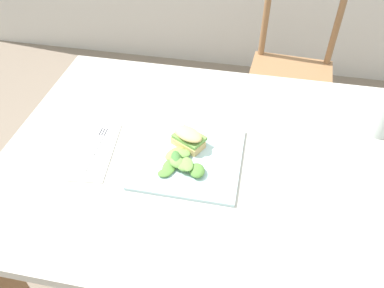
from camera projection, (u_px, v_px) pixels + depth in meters
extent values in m
cube|color=#BCB7AD|center=(217.00, 159.00, 1.06)|extent=(1.20, 0.86, 0.03)
cube|color=#8E6642|center=(105.00, 144.00, 1.65)|extent=(0.07, 0.07, 0.71)
cube|color=#8E6642|center=(359.00, 179.00, 1.50)|extent=(0.07, 0.07, 0.71)
cylinder|color=#8E6642|center=(246.00, 129.00, 1.93)|extent=(0.03, 0.03, 0.43)
cylinder|color=#8E6642|center=(314.00, 141.00, 1.87)|extent=(0.03, 0.03, 0.43)
cylinder|color=#8E6642|center=(255.00, 91.00, 2.17)|extent=(0.03, 0.03, 0.43)
cylinder|color=#8E6642|center=(316.00, 100.00, 2.11)|extent=(0.03, 0.03, 0.43)
cube|color=#8E6642|center=(290.00, 78.00, 1.87)|extent=(0.43, 0.43, 0.02)
cylinder|color=#8E6642|center=(266.00, 16.00, 1.87)|extent=(0.03, 0.03, 0.42)
cylinder|color=#8E6642|center=(337.00, 24.00, 1.81)|extent=(0.03, 0.03, 0.42)
cube|color=silver|center=(189.00, 158.00, 1.04)|extent=(0.28, 0.28, 0.01)
cube|color=#DBB270|center=(188.00, 143.00, 1.06)|extent=(0.10, 0.09, 0.02)
cube|color=#6B9E47|center=(189.00, 137.00, 1.05)|extent=(0.10, 0.09, 0.01)
ellipsoid|color=#DBB270|center=(188.00, 134.00, 1.04)|extent=(0.10, 0.09, 0.02)
ellipsoid|color=#518438|center=(169.00, 167.00, 1.00)|extent=(0.04, 0.06, 0.01)
ellipsoid|color=#6B9E47|center=(183.00, 153.00, 1.03)|extent=(0.04, 0.04, 0.01)
ellipsoid|color=#3D7033|center=(176.00, 158.00, 1.00)|extent=(0.04, 0.06, 0.02)
ellipsoid|color=#6B9E47|center=(177.00, 162.00, 1.00)|extent=(0.06, 0.05, 0.02)
ellipsoid|color=#518438|center=(197.00, 171.00, 0.98)|extent=(0.05, 0.06, 0.02)
ellipsoid|color=#6B9E47|center=(187.00, 164.00, 0.99)|extent=(0.05, 0.06, 0.01)
ellipsoid|color=#84A84C|center=(175.00, 153.00, 1.04)|extent=(0.06, 0.07, 0.01)
ellipsoid|color=#6B9E47|center=(185.00, 165.00, 0.99)|extent=(0.06, 0.06, 0.02)
ellipsoid|color=#518438|center=(165.00, 173.00, 0.99)|extent=(0.05, 0.04, 0.01)
cube|color=white|center=(94.00, 151.00, 1.06)|extent=(0.13, 0.24, 0.00)
cube|color=silver|center=(91.00, 156.00, 1.05)|extent=(0.02, 0.14, 0.00)
cube|color=silver|center=(103.00, 134.00, 1.11)|extent=(0.03, 0.05, 0.00)
cube|color=#38383D|center=(106.00, 132.00, 1.11)|extent=(0.00, 0.03, 0.00)
cube|color=#38383D|center=(103.00, 132.00, 1.12)|extent=(0.00, 0.03, 0.00)
cube|color=#38383D|center=(101.00, 131.00, 1.12)|extent=(0.00, 0.03, 0.00)
cylinder|color=black|center=(384.00, 119.00, 1.09)|extent=(0.06, 0.06, 0.10)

